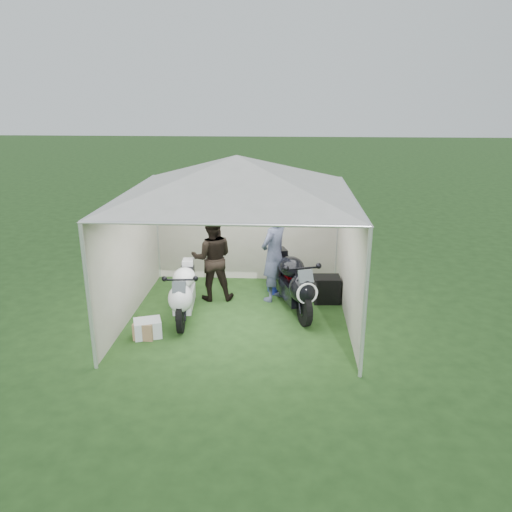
% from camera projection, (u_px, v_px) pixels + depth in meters
% --- Properties ---
extents(ground, '(80.00, 80.00, 0.00)m').
position_uv_depth(ground, '(239.00, 316.00, 9.42)').
color(ground, '#1F3D17').
rests_on(ground, ground).
extents(canopy_tent, '(5.66, 5.66, 3.00)m').
position_uv_depth(canopy_tent, '(237.00, 180.00, 8.64)').
color(canopy_tent, silver).
rests_on(canopy_tent, ground).
extents(motorcycle_white, '(0.53, 1.93, 0.95)m').
position_uv_depth(motorcycle_white, '(184.00, 291.00, 9.17)').
color(motorcycle_white, black).
rests_on(motorcycle_white, ground).
extents(motorcycle_black, '(0.92, 2.11, 1.06)m').
position_uv_depth(motorcycle_black, '(294.00, 282.00, 9.44)').
color(motorcycle_black, black).
rests_on(motorcycle_black, ground).
extents(paddock_stand, '(0.51, 0.40, 0.34)m').
position_uv_depth(paddock_stand, '(279.00, 284.00, 10.48)').
color(paddock_stand, '#2837BB').
rests_on(paddock_stand, ground).
extents(person_dark_jacket, '(0.92, 0.76, 1.74)m').
position_uv_depth(person_dark_jacket, '(212.00, 258.00, 9.94)').
color(person_dark_jacket, black).
rests_on(person_dark_jacket, ground).
extents(person_blue_jacket, '(0.76, 0.82, 1.89)m').
position_uv_depth(person_blue_jacket, '(274.00, 255.00, 9.88)').
color(person_blue_jacket, '#515778').
rests_on(person_blue_jacket, ground).
extents(equipment_box, '(0.55, 0.45, 0.52)m').
position_uv_depth(equipment_box, '(326.00, 289.00, 9.99)').
color(equipment_box, black).
rests_on(equipment_box, ground).
extents(crate_0, '(0.54, 0.48, 0.30)m').
position_uv_depth(crate_0, '(148.00, 328.00, 8.58)').
color(crate_0, silver).
rests_on(crate_0, ground).
extents(crate_1, '(0.35, 0.35, 0.30)m').
position_uv_depth(crate_1, '(145.00, 329.00, 8.55)').
color(crate_1, '#936F4D').
rests_on(crate_1, ground).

